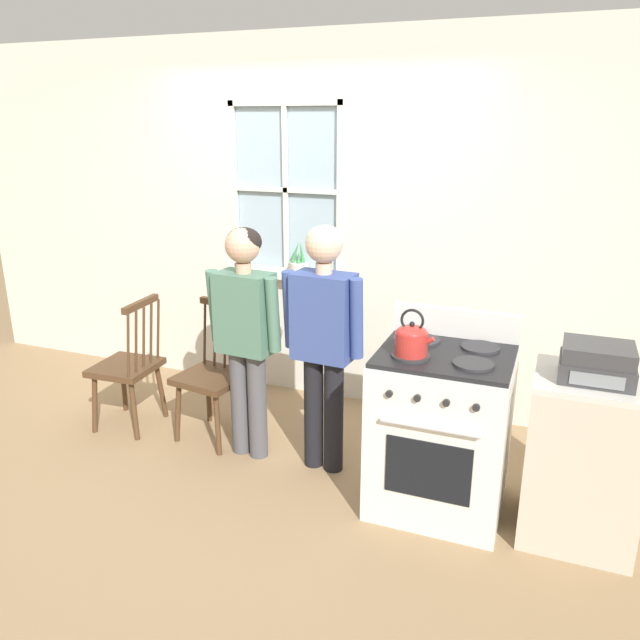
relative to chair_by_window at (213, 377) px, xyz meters
The scene contains 12 objects.
ground_plane 0.73m from the chair_by_window, 50.06° to the right, with size 16.00×16.00×0.00m, color #937551.
wall_back 1.36m from the chair_by_window, 67.87° to the left, with size 6.40×0.16×2.70m.
chair_by_window is the anchor object (origin of this frame).
chair_near_wall 0.64m from the chair_by_window, behind, with size 0.42×0.44×0.95m.
person_elderly_left 0.59m from the chair_by_window, 20.58° to the right, with size 0.50×0.24×1.49m.
person_teen_center 0.98m from the chair_by_window, ahead, with size 0.51×0.24×1.54m.
stove 1.61m from the chair_by_window, ahead, with size 0.72×0.68×1.08m.
kettle 1.59m from the chair_by_window, 14.42° to the right, with size 0.21×0.17×0.25m.
potted_plant 1.09m from the chair_by_window, 72.75° to the left, with size 0.15×0.15×0.28m.
handbag 0.41m from the chair_by_window, 81.43° to the left, with size 0.23×0.21×0.31m.
side_counter 2.33m from the chair_by_window, ahead, with size 0.55×0.50×0.90m.
stereo 2.40m from the chair_by_window, ahead, with size 0.34×0.29×0.18m.
Camera 1 is at (1.72, -2.91, 2.11)m, focal length 35.00 mm.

